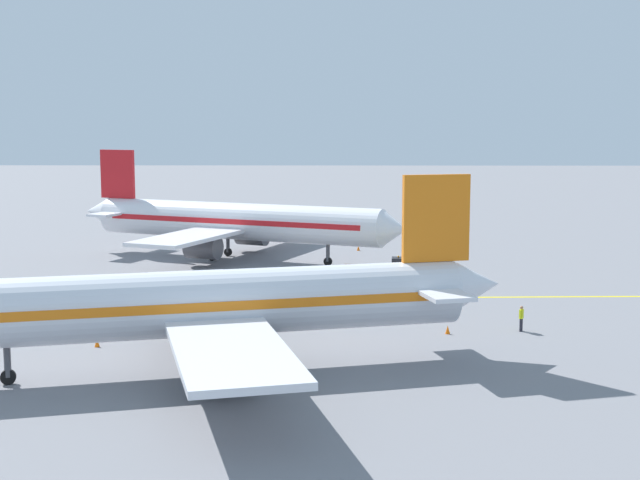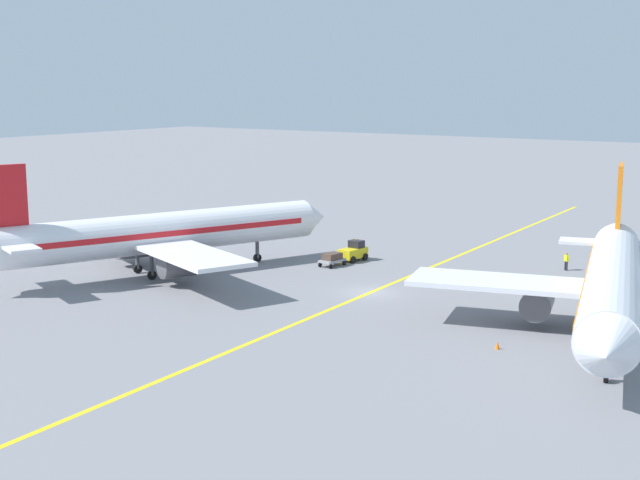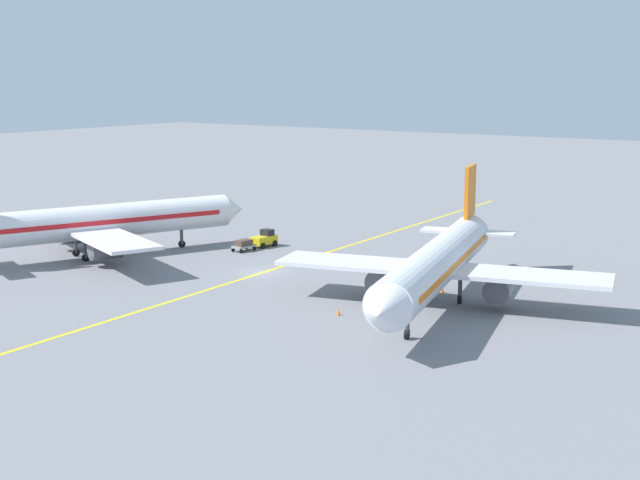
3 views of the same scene
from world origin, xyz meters
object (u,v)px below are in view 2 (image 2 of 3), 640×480
baggage_cart_trailing (332,258)px  traffic_cone_mid_apron (603,314)px  airplane_at_gate (613,283)px  traffic_cone_far_edge (202,244)px  ground_crew_worker (566,261)px  traffic_cone_by_wingtip (497,345)px  traffic_cone_near_nose (556,278)px  airplane_adjacent_stand (160,234)px  baggage_tug_white (353,252)px

baggage_cart_trailing → traffic_cone_mid_apron: bearing=170.2°
airplane_at_gate → traffic_cone_far_edge: size_ratio=63.79×
ground_crew_worker → traffic_cone_far_edge: size_ratio=3.05×
baggage_cart_trailing → traffic_cone_by_wingtip: baggage_cart_trailing is taller
baggage_cart_trailing → ground_crew_worker: (-19.02, -10.31, 0.15)m
baggage_cart_trailing → traffic_cone_near_nose: bearing=-164.7°
airplane_adjacent_stand → ground_crew_worker: (-29.95, -21.92, -2.80)m
traffic_cone_near_nose → traffic_cone_far_edge: bearing=7.1°
airplane_at_gate → traffic_cone_far_edge: 46.70m
airplane_adjacent_stand → traffic_cone_mid_apron: bearing=-169.5°
airplane_at_gate → traffic_cone_by_wingtip: size_ratio=63.79×
traffic_cone_near_nose → traffic_cone_by_wingtip: bearing=99.2°
traffic_cone_by_wingtip → traffic_cone_mid_apron: bearing=-106.3°
baggage_tug_white → baggage_cart_trailing: (0.34, 3.28, -0.14)m
airplane_at_gate → baggage_tug_white: (28.22, -12.50, -2.81)m
baggage_cart_trailing → airplane_at_gate: bearing=162.1°
airplane_adjacent_stand → traffic_cone_far_edge: (5.96, -12.48, -3.43)m
airplane_at_gate → ground_crew_worker: 21.92m
baggage_tug_white → ground_crew_worker: size_ratio=1.87×
airplane_at_gate → traffic_cone_far_edge: (45.46, -10.09, -3.43)m
baggage_cart_trailing → traffic_cone_near_nose: 20.53m
baggage_tug_white → ground_crew_worker: bearing=-159.4°
traffic_cone_by_wingtip → airplane_at_gate: bearing=-126.5°
airplane_at_gate → traffic_cone_near_nose: bearing=-59.1°
traffic_cone_mid_apron → traffic_cone_far_edge: 43.97m
traffic_cone_mid_apron → baggage_cart_trailing: bearing=-9.8°
baggage_tug_white → ground_crew_worker: 19.96m
traffic_cone_far_edge → baggage_cart_trailing: bearing=177.0°
traffic_cone_mid_apron → traffic_cone_by_wingtip: bearing=73.7°
airplane_at_gate → traffic_cone_near_nose: 17.42m
traffic_cone_near_nose → traffic_cone_by_wingtip: same height
traffic_cone_near_nose → traffic_cone_by_wingtip: (-3.52, 21.75, 0.00)m
airplane_at_gate → traffic_cone_by_wingtip: (5.25, 7.10, -3.43)m
baggage_tug_white → traffic_cone_by_wingtip: bearing=139.5°
baggage_tug_white → traffic_cone_near_nose: baggage_tug_white is taller
traffic_cone_mid_apron → airplane_at_gate: bearing=111.8°
airplane_adjacent_stand → traffic_cone_near_nose: size_ratio=61.74×
baggage_cart_trailing → traffic_cone_by_wingtip: 28.46m
airplane_adjacent_stand → traffic_cone_mid_apron: airplane_adjacent_stand is taller
traffic_cone_by_wingtip → traffic_cone_far_edge: bearing=-23.1°
baggage_cart_trailing → ground_crew_worker: size_ratio=1.63×
traffic_cone_near_nose → baggage_tug_white: bearing=6.3°
airplane_at_gate → baggage_cart_trailing: (28.56, -9.22, -2.95)m
airplane_at_gate → traffic_cone_by_wingtip: bearing=53.5°
ground_crew_worker → traffic_cone_by_wingtip: (-4.29, 26.63, -0.63)m
baggage_cart_trailing → ground_crew_worker: ground_crew_worker is taller
ground_crew_worker → traffic_cone_near_nose: size_ratio=3.05×
traffic_cone_by_wingtip → traffic_cone_far_edge: size_ratio=1.00×
airplane_at_gate → baggage_cart_trailing: airplane_at_gate is taller
ground_crew_worker → traffic_cone_mid_apron: 16.83m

